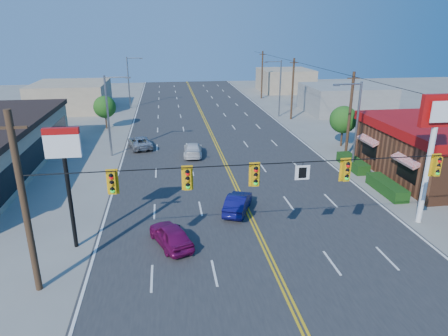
{
  "coord_description": "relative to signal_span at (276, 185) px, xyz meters",
  "views": [
    {
      "loc": [
        -5.37,
        -17.84,
        12.23
      ],
      "look_at": [
        -1.2,
        10.4,
        2.2
      ],
      "focal_mm": 32.0,
      "sensor_mm": 36.0,
      "label": 1
    }
  ],
  "objects": [
    {
      "name": "utility_pole_mid",
      "position": [
        12.32,
        36.0,
        -0.69
      ],
      "size": [
        0.28,
        0.28,
        8.4
      ],
      "primitive_type": "cylinder",
      "color": "#47301E",
      "rests_on": "ground"
    },
    {
      "name": "signal_span",
      "position": [
        0.0,
        0.0,
        0.0
      ],
      "size": [
        24.32,
        0.34,
        9.0
      ],
      "color": "#47301E",
      "rests_on": "ground"
    },
    {
      "name": "tree_kfc_rear",
      "position": [
        13.62,
        22.0,
        -1.95
      ],
      "size": [
        2.94,
        2.94,
        4.41
      ],
      "color": "#47301E",
      "rests_on": "ground"
    },
    {
      "name": "bld_east_mid",
      "position": [
        22.12,
        40.0,
        -2.89
      ],
      "size": [
        12.0,
        10.0,
        4.0
      ],
      "primitive_type": "cube",
      "color": "gray",
      "rests_on": "ground"
    },
    {
      "name": "car_silver",
      "position": [
        -8.15,
        24.24,
        -4.26
      ],
      "size": [
        3.05,
        4.87,
        1.26
      ],
      "primitive_type": "imported",
      "rotation": [
        0.0,
        0.0,
        3.37
      ],
      "color": "#ADAEB3",
      "rests_on": "ground"
    },
    {
      "name": "streetlight_ne",
      "position": [
        10.91,
        38.0,
        -0.37
      ],
      "size": [
        2.55,
        0.25,
        8.0
      ],
      "color": "gray",
      "rests_on": "ground"
    },
    {
      "name": "ground",
      "position": [
        0.12,
        0.0,
        -4.89
      ],
      "size": [
        160.0,
        160.0,
        0.0
      ],
      "primitive_type": "plane",
      "color": "gray",
      "rests_on": "ground"
    },
    {
      "name": "bld_west_far",
      "position": [
        -19.88,
        48.0,
        -2.79
      ],
      "size": [
        11.0,
        12.0,
        4.2
      ],
      "primitive_type": "cube",
      "color": "tan",
      "rests_on": "ground"
    },
    {
      "name": "streetlight_sw",
      "position": [
        -10.67,
        22.0,
        -0.37
      ],
      "size": [
        2.55,
        0.25,
        8.0
      ],
      "color": "gray",
      "rests_on": "ground"
    },
    {
      "name": "utility_pole_near",
      "position": [
        12.32,
        18.0,
        -0.69
      ],
      "size": [
        0.28,
        0.28,
        8.4
      ],
      "primitive_type": "cylinder",
      "color": "#47301E",
      "rests_on": "ground"
    },
    {
      "name": "car_magenta",
      "position": [
        -5.31,
        3.24,
        -4.22
      ],
      "size": [
        2.9,
        4.22,
        1.33
      ],
      "primitive_type": "imported",
      "rotation": [
        0.0,
        0.0,
        3.52
      ],
      "color": "#790D4D",
      "rests_on": "ground"
    },
    {
      "name": "car_white",
      "position": [
        -2.72,
        20.69,
        -4.24
      ],
      "size": [
        2.16,
        4.57,
        1.29
      ],
      "primitive_type": "imported",
      "rotation": [
        0.0,
        0.0,
        3.06
      ],
      "color": "white",
      "rests_on": "ground"
    },
    {
      "name": "car_blue",
      "position": [
        -0.58,
        7.2,
        -4.23
      ],
      "size": [
        2.75,
        4.18,
        1.3
      ],
      "primitive_type": "imported",
      "rotation": [
        0.0,
        0.0,
        2.76
      ],
      "color": "#0E0E51",
      "rests_on": "ground"
    },
    {
      "name": "road",
      "position": [
        0.12,
        20.0,
        -4.86
      ],
      "size": [
        20.0,
        120.0,
        0.06
      ],
      "primitive_type": "cube",
      "color": "#2D2D30",
      "rests_on": "ground"
    },
    {
      "name": "bld_east_far",
      "position": [
        19.12,
        62.0,
        -2.69
      ],
      "size": [
        10.0,
        10.0,
        4.4
      ],
      "primitive_type": "cube",
      "color": "tan",
      "rests_on": "ground"
    },
    {
      "name": "utility_pole_far",
      "position": [
        12.32,
        54.0,
        -0.69
      ],
      "size": [
        0.28,
        0.28,
        8.4
      ],
      "primitive_type": "cylinder",
      "color": "#47301E",
      "rests_on": "ground"
    },
    {
      "name": "streetlight_se",
      "position": [
        10.91,
        14.0,
        -0.37
      ],
      "size": [
        2.55,
        0.25,
        8.0
      ],
      "color": "gray",
      "rests_on": "ground"
    },
    {
      "name": "tree_west",
      "position": [
        -12.88,
        34.0,
        -2.09
      ],
      "size": [
        2.8,
        2.8,
        4.2
      ],
      "color": "#47301E",
      "rests_on": "ground"
    },
    {
      "name": "streetlight_nw",
      "position": [
        -10.67,
        48.0,
        -0.37
      ],
      "size": [
        2.55,
        0.25,
        8.0
      ],
      "color": "gray",
      "rests_on": "ground"
    },
    {
      "name": "pizza_hut_sign",
      "position": [
        -10.88,
        4.0,
        0.3
      ],
      "size": [
        1.9,
        0.3,
        6.85
      ],
      "color": "black",
      "rests_on": "ground"
    },
    {
      "name": "kfc_pylon",
      "position": [
        11.12,
        4.0,
        1.16
      ],
      "size": [
        2.2,
        0.36,
        8.5
      ],
      "color": "white",
      "rests_on": "ground"
    }
  ]
}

